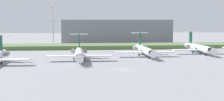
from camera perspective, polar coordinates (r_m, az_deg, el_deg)
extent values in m
plane|color=gray|center=(125.15, -0.14, -1.25)|extent=(500.00, 500.00, 0.00)
cube|color=#597542|center=(168.64, -1.62, 0.74)|extent=(320.00, 20.00, 1.92)
cone|color=white|center=(123.71, -18.15, -0.44)|extent=(2.30, 4.00, 2.29)
cube|color=white|center=(107.97, -16.77, -1.52)|extent=(11.00, 3.20, 0.36)
cube|color=#195138|center=(120.48, -18.51, 1.29)|extent=(0.36, 3.20, 5.20)
cube|color=white|center=(120.64, -18.51, 2.44)|extent=(6.80, 1.80, 0.24)
cylinder|color=gray|center=(118.55, -17.59, -0.56)|extent=(1.50, 3.40, 1.50)
cylinder|color=black|center=(112.25, -18.43, -2.03)|extent=(0.35, 0.90, 0.90)
cylinder|color=white|center=(115.74, -5.63, -0.58)|extent=(2.70, 24.00, 2.70)
cone|color=white|center=(102.32, -5.60, -1.34)|extent=(2.70, 3.00, 2.70)
cone|color=white|center=(129.68, -5.66, 0.04)|extent=(2.29, 4.00, 2.29)
cube|color=black|center=(104.15, -5.61, -0.96)|extent=(2.03, 1.80, 0.90)
cylinder|color=#195138|center=(115.75, -5.63, -0.65)|extent=(2.76, 3.60, 2.76)
cube|color=white|center=(114.94, -8.57, -0.96)|extent=(11.00, 3.20, 0.36)
cube|color=white|center=(114.98, -2.69, -0.90)|extent=(11.00, 3.20, 0.36)
cube|color=#195138|center=(126.39, -5.67, 1.70)|extent=(0.36, 3.20, 5.20)
cube|color=white|center=(126.57, -5.68, 2.79)|extent=(6.80, 1.80, 0.24)
cylinder|color=gray|center=(124.89, -6.69, -0.08)|extent=(1.50, 3.40, 1.50)
cylinder|color=gray|center=(124.91, -4.62, -0.06)|extent=(1.50, 3.40, 1.50)
cylinder|color=gray|center=(108.50, -5.61, -1.73)|extent=(0.20, 0.20, 0.65)
cylinder|color=black|center=(108.57, -5.61, -2.02)|extent=(0.30, 0.90, 0.90)
cylinder|color=black|center=(118.35, -6.55, -1.43)|extent=(0.35, 0.90, 0.90)
cylinder|color=black|center=(118.36, -4.71, -1.42)|extent=(0.35, 0.90, 0.90)
cylinder|color=white|center=(129.60, 5.66, 0.04)|extent=(2.70, 24.00, 2.70)
cone|color=white|center=(116.46, 6.98, -0.56)|extent=(2.70, 3.00, 2.70)
cone|color=white|center=(143.29, 4.54, 0.54)|extent=(2.29, 4.00, 2.29)
cube|color=black|center=(118.26, 6.78, -0.24)|extent=(2.03, 1.80, 0.90)
cylinder|color=#195138|center=(129.61, 5.66, -0.03)|extent=(2.76, 3.60, 2.76)
cube|color=white|center=(127.63, 3.15, -0.30)|extent=(11.00, 3.20, 0.36)
cube|color=white|center=(129.99, 8.30, -0.25)|extent=(11.00, 3.20, 0.36)
cube|color=#195138|center=(140.08, 4.78, 2.05)|extent=(0.36, 3.20, 5.20)
cube|color=white|center=(140.27, 4.76, 3.03)|extent=(6.80, 1.80, 0.24)
cylinder|color=gray|center=(138.17, 3.98, 0.45)|extent=(1.50, 3.40, 1.50)
cylinder|color=gray|center=(139.01, 5.81, 0.47)|extent=(1.50, 3.40, 1.50)
cylinder|color=gray|center=(122.49, 6.35, -0.95)|extent=(0.20, 0.20, 0.65)
cylinder|color=black|center=(122.55, 6.34, -1.21)|extent=(0.30, 0.90, 0.90)
cylinder|color=black|center=(131.77, 4.63, -0.74)|extent=(0.35, 0.90, 0.90)
cylinder|color=black|center=(132.52, 6.25, -0.72)|extent=(0.35, 0.90, 0.90)
cylinder|color=white|center=(144.50, 14.72, 0.42)|extent=(2.70, 24.00, 2.70)
cone|color=white|center=(132.00, 16.77, -0.07)|extent=(2.70, 3.00, 2.70)
cone|color=white|center=(157.64, 12.94, 0.84)|extent=(2.30, 4.00, 2.29)
cube|color=black|center=(133.70, 16.47, 0.21)|extent=(2.03, 1.80, 0.90)
cylinder|color=#195138|center=(144.51, 14.72, 0.36)|extent=(2.76, 3.60, 2.76)
cube|color=white|center=(141.64, 12.62, 0.13)|extent=(11.00, 3.20, 0.36)
cube|color=white|center=(145.81, 17.02, 0.17)|extent=(11.00, 3.20, 0.36)
cube|color=#195138|center=(154.57, 13.32, 2.22)|extent=(0.36, 3.20, 5.20)
cube|color=white|center=(154.75, 13.30, 3.11)|extent=(6.80, 1.80, 0.24)
cylinder|color=gray|center=(152.37, 12.72, 0.78)|extent=(1.50, 3.40, 1.50)
cylinder|color=gray|center=(153.86, 14.30, 0.79)|extent=(1.50, 3.40, 1.50)
cylinder|color=gray|center=(137.72, 15.79, -0.44)|extent=(0.20, 0.20, 0.65)
cylinder|color=black|center=(137.77, 15.78, -0.66)|extent=(0.30, 0.90, 0.90)
cylinder|color=black|center=(146.27, 13.67, -0.29)|extent=(0.35, 0.90, 0.90)
cylinder|color=black|center=(147.58, 15.07, -0.27)|extent=(0.35, 0.90, 0.90)
cylinder|color=#B2B2B7|center=(184.30, -10.06, 2.84)|extent=(0.50, 0.50, 13.43)
cylinder|color=#B2B2B7|center=(184.18, -10.11, 6.05)|extent=(0.28, 0.28, 7.23)
cube|color=#B2B2B7|center=(184.16, -10.09, 5.05)|extent=(4.40, 0.20, 0.20)
sphere|color=red|center=(184.28, -10.13, 7.25)|extent=(0.50, 0.50, 0.50)
cube|color=gray|center=(200.43, 0.64, 3.24)|extent=(63.81, 24.12, 14.41)
cone|color=orange|center=(127.44, 15.91, -1.21)|extent=(0.44, 0.44, 0.55)
cone|color=orange|center=(128.46, 17.04, -1.19)|extent=(0.44, 0.44, 0.55)
cone|color=orange|center=(129.55, 18.65, -1.18)|extent=(0.44, 0.44, 0.55)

